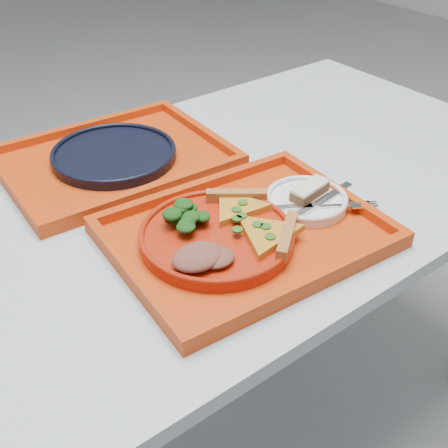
{
  "coord_description": "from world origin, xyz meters",
  "views": [
    {
      "loc": [
        -0.49,
        -0.76,
        1.34
      ],
      "look_at": [
        -0.02,
        -0.14,
        0.78
      ],
      "focal_mm": 45.0,
      "sensor_mm": 36.0,
      "label": 1
    }
  ],
  "objects_px": {
    "navy_plate": "(114,156)",
    "dessert_bar": "(310,190)",
    "tray_main": "(245,236)",
    "tray_far": "(115,161)",
    "dinner_plate": "(217,238)"
  },
  "relations": [
    {
      "from": "navy_plate",
      "to": "dessert_bar",
      "type": "relative_size",
      "value": 3.02
    },
    {
      "from": "tray_main",
      "to": "dessert_bar",
      "type": "bearing_deg",
      "value": 6.19
    },
    {
      "from": "tray_main",
      "to": "dessert_bar",
      "type": "xyz_separation_m",
      "value": [
        0.16,
        0.01,
        0.03
      ]
    },
    {
      "from": "tray_far",
      "to": "navy_plate",
      "type": "relative_size",
      "value": 1.73
    },
    {
      "from": "tray_far",
      "to": "dinner_plate",
      "type": "relative_size",
      "value": 1.73
    },
    {
      "from": "tray_far",
      "to": "dessert_bar",
      "type": "height_order",
      "value": "dessert_bar"
    },
    {
      "from": "tray_main",
      "to": "navy_plate",
      "type": "distance_m",
      "value": 0.38
    },
    {
      "from": "tray_far",
      "to": "dinner_plate",
      "type": "xyz_separation_m",
      "value": [
        -0.0,
        -0.36,
        0.02
      ]
    },
    {
      "from": "tray_main",
      "to": "navy_plate",
      "type": "height_order",
      "value": "navy_plate"
    },
    {
      "from": "dinner_plate",
      "to": "navy_plate",
      "type": "xyz_separation_m",
      "value": [
        0.0,
        0.36,
        -0.0
      ]
    },
    {
      "from": "tray_far",
      "to": "tray_main",
      "type": "bearing_deg",
      "value": -79.08
    },
    {
      "from": "tray_far",
      "to": "dessert_bar",
      "type": "distance_m",
      "value": 0.43
    },
    {
      "from": "tray_far",
      "to": "dinner_plate",
      "type": "distance_m",
      "value": 0.36
    },
    {
      "from": "tray_main",
      "to": "tray_far",
      "type": "height_order",
      "value": "same"
    },
    {
      "from": "tray_main",
      "to": "dinner_plate",
      "type": "bearing_deg",
      "value": 173.89
    }
  ]
}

